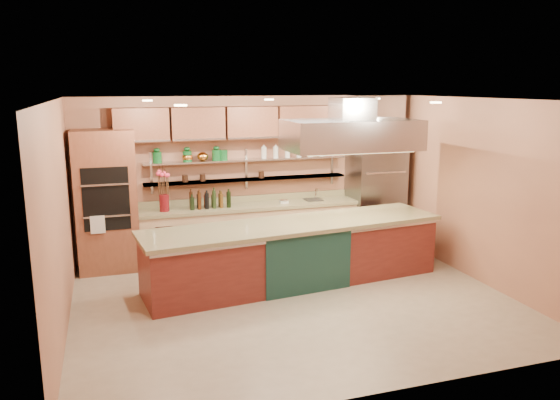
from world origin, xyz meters
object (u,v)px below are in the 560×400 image
object	(u,v)px
kitchen_scale	(284,201)
copper_kettle	(203,156)
refrigerator	(375,191)
flower_vase	(164,203)
island	(295,253)
green_canister	(223,155)

from	to	relation	value
kitchen_scale	copper_kettle	bearing A→B (deg)	179.06
refrigerator	flower_vase	bearing A→B (deg)	179.85
copper_kettle	kitchen_scale	bearing A→B (deg)	-8.98
island	green_canister	world-z (taller)	green_canister
island	flower_vase	size ratio (longest dim) A/B	16.11
refrigerator	copper_kettle	bearing A→B (deg)	175.88
refrigerator	island	distance (m)	2.63
flower_vase	copper_kettle	world-z (taller)	copper_kettle
copper_kettle	green_canister	bearing A→B (deg)	0.00
copper_kettle	flower_vase	bearing A→B (deg)	-162.52
flower_vase	kitchen_scale	world-z (taller)	flower_vase
copper_kettle	green_canister	size ratio (longest dim) A/B	1.08
copper_kettle	green_canister	world-z (taller)	green_canister
flower_vase	refrigerator	bearing A→B (deg)	-0.15
copper_kettle	green_canister	distance (m)	0.36
refrigerator	flower_vase	distance (m)	3.89
refrigerator	island	bearing A→B (deg)	-145.21
green_canister	refrigerator	bearing A→B (deg)	-4.65
island	flower_vase	xyz separation A→B (m)	(-1.78, 1.48, 0.60)
copper_kettle	refrigerator	bearing A→B (deg)	-4.12
kitchen_scale	copper_kettle	size ratio (longest dim) A/B	0.77
flower_vase	green_canister	xyz separation A→B (m)	(1.06, 0.22, 0.73)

